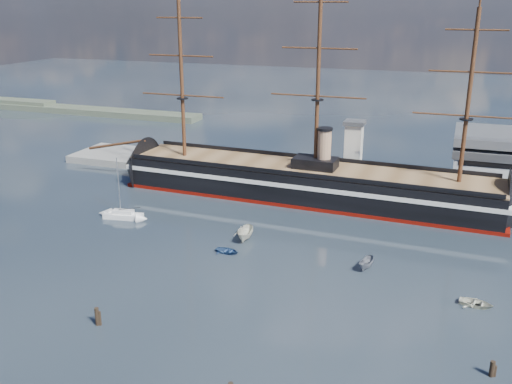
% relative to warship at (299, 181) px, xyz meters
% --- Properties ---
extents(ground, '(600.00, 600.00, 0.00)m').
position_rel_warship_xyz_m(ground, '(7.20, -20.00, -4.04)').
color(ground, black).
rests_on(ground, ground).
extents(quay, '(180.00, 18.00, 2.00)m').
position_rel_warship_xyz_m(quay, '(17.20, 16.00, -4.04)').
color(quay, slate).
rests_on(quay, ground).
extents(quay_tower, '(5.00, 5.00, 15.00)m').
position_rel_warship_xyz_m(quay_tower, '(10.20, 13.00, 5.72)').
color(quay_tower, silver).
rests_on(quay_tower, ground).
extents(shoreline, '(120.00, 10.00, 4.00)m').
position_rel_warship_xyz_m(shoreline, '(-132.03, 75.00, -2.59)').
color(shoreline, '#3F4C38').
rests_on(shoreline, ground).
extents(warship, '(113.14, 19.21, 53.94)m').
position_rel_warship_xyz_m(warship, '(0.00, 0.00, 0.00)').
color(warship, black).
rests_on(warship, ground).
extents(sailboat, '(8.84, 3.93, 13.65)m').
position_rel_warship_xyz_m(sailboat, '(-32.12, -26.56, -3.17)').
color(sailboat, silver).
rests_on(sailboat, ground).
extents(motorboat_a, '(7.72, 3.45, 2.99)m').
position_rel_warship_xyz_m(motorboat_a, '(-2.85, -28.59, -4.04)').
color(motorboat_a, beige).
rests_on(motorboat_a, ground).
extents(motorboat_b, '(1.33, 2.90, 1.32)m').
position_rel_warship_xyz_m(motorboat_b, '(-3.94, -35.54, -4.04)').
color(motorboat_b, navy).
rests_on(motorboat_b, ground).
extents(motorboat_c, '(6.09, 3.15, 2.32)m').
position_rel_warship_xyz_m(motorboat_c, '(21.72, -33.39, -4.04)').
color(motorboat_c, slate).
rests_on(motorboat_c, ground).
extents(motorboat_d, '(6.49, 5.04, 2.19)m').
position_rel_warship_xyz_m(motorboat_d, '(-4.49, -26.82, -4.04)').
color(motorboat_d, white).
rests_on(motorboat_d, ground).
extents(motorboat_e, '(1.64, 3.31, 1.48)m').
position_rel_warship_xyz_m(motorboat_e, '(39.88, -40.67, -4.04)').
color(motorboat_e, beige).
rests_on(motorboat_e, ground).
extents(piling_near_left, '(0.64, 0.64, 3.51)m').
position_rel_warship_xyz_m(piling_near_left, '(-12.02, -65.13, -4.04)').
color(piling_near_left, black).
rests_on(piling_near_left, ground).
extents(piling_far_right, '(0.64, 0.64, 2.86)m').
position_rel_warship_xyz_m(piling_far_right, '(41.58, -58.54, -4.04)').
color(piling_far_right, black).
rests_on(piling_far_right, ground).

